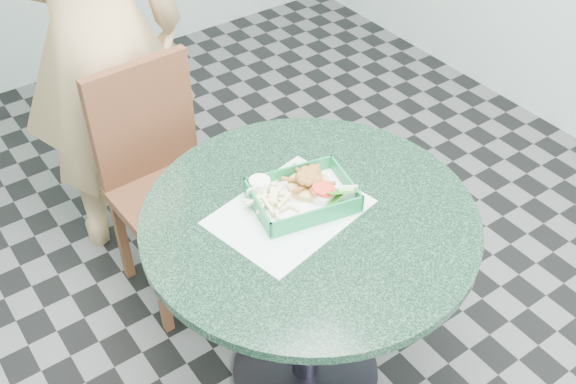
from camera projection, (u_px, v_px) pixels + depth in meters
floor at (305, 371)px, 2.43m from camera, size 4.00×5.00×0.02m
cafe_table at (308, 260)px, 2.05m from camera, size 0.98×0.98×0.75m
dining_chair at (161, 170)px, 2.46m from camera, size 0.40×0.40×0.93m
placemat at (289, 217)px, 1.95m from camera, size 0.48×0.40×0.00m
food_basket at (303, 204)px, 1.97m from camera, size 0.29×0.21×0.06m
crab_sandwich at (306, 184)px, 1.99m from camera, size 0.13×0.13×0.08m
fries_pile at (270, 205)px, 1.93m from camera, size 0.15×0.16×0.05m
sauce_ramekin at (258, 195)px, 1.95m from camera, size 0.06×0.06×0.04m
garnish_cup at (326, 195)px, 1.96m from camera, size 0.11×0.10×0.04m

